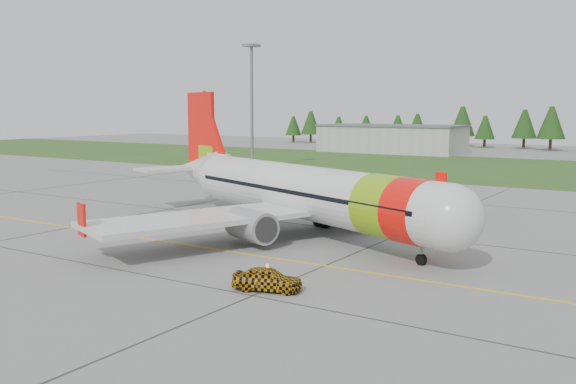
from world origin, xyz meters
The scene contains 9 objects.
ground centered at (0.00, 0.00, 0.00)m, with size 320.00×320.00×0.00m, color gray.
aircraft centered at (2.96, 16.51, 3.40)m, with size 37.16×35.30×11.79m.
follow_me_car centered at (10.08, 1.30, 1.97)m, with size 1.58×1.34×3.94m, color orange.
service_van centered at (-36.59, 57.66, 2.09)m, with size 1.46×1.38×4.19m, color silver.
grass_strip centered at (0.00, 82.00, 0.01)m, with size 320.00×50.00×0.03m, color #30561E.
taxi_guideline centered at (0.00, 8.00, 0.01)m, with size 120.00×0.25×0.02m, color gold.
hangar_west centered at (-30.00, 110.00, 3.00)m, with size 32.00×14.00×6.00m, color #A8A8A3.
floodlight_mast centered at (-32.00, 58.00, 10.00)m, with size 0.50×0.50×20.00m, color slate.
treeline centered at (0.00, 138.00, 5.00)m, with size 160.00×8.00×10.00m, color #1C3F14, non-canonical shape.
Camera 1 is at (30.01, -27.54, 10.19)m, focal length 40.00 mm.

